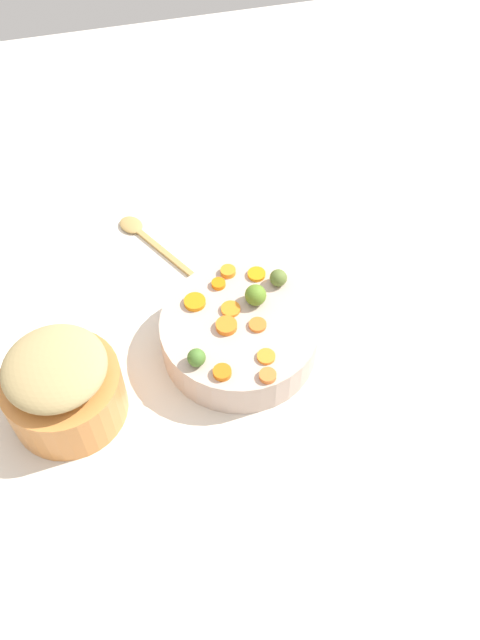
{
  "coord_description": "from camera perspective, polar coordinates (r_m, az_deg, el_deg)",
  "views": [
    {
      "loc": [
        -0.19,
        -0.68,
        1.03
      ],
      "look_at": [
        -0.02,
        -0.0,
        0.11
      ],
      "focal_mm": 36.55,
      "sensor_mm": 36.0,
      "label": 1
    }
  ],
  "objects": [
    {
      "name": "tabletop",
      "position": [
        1.24,
        0.73,
        -2.45
      ],
      "size": [
        2.4,
        2.4,
        0.02
      ],
      "primitive_type": "cube",
      "color": "silver",
      "rests_on": "ground"
    },
    {
      "name": "serving_bowl_carrots",
      "position": [
        1.19,
        -0.0,
        -1.42
      ],
      "size": [
        0.29,
        0.29,
        0.08
      ],
      "primitive_type": "cylinder",
      "color": "#BEA797",
      "rests_on": "tabletop"
    },
    {
      "name": "metal_pot",
      "position": [
        1.15,
        -15.05,
        -6.24
      ],
      "size": [
        0.2,
        0.2,
        0.11
      ],
      "primitive_type": "cylinder",
      "color": "#C97D3C",
      "rests_on": "tabletop"
    },
    {
      "name": "stuffing_mound",
      "position": [
        1.08,
        -15.94,
        -4.04
      ],
      "size": [
        0.17,
        0.17,
        0.06
      ],
      "primitive_type": "ellipsoid",
      "color": "tan",
      "rests_on": "metal_pot"
    },
    {
      "name": "carrot_slice_0",
      "position": [
        1.12,
        2.3,
        -3.21
      ],
      "size": [
        0.04,
        0.04,
        0.01
      ],
      "primitive_type": "cylinder",
      "rotation": [
        0.0,
        0.0,
        2.13
      ],
      "color": "orange",
      "rests_on": "serving_bowl_carrots"
    },
    {
      "name": "carrot_slice_1",
      "position": [
        1.18,
        -0.83,
        0.96
      ],
      "size": [
        0.04,
        0.04,
        0.01
      ],
      "primitive_type": "cylinder",
      "rotation": [
        0.0,
        0.0,
        3.3
      ],
      "color": "orange",
      "rests_on": "serving_bowl_carrots"
    },
    {
      "name": "carrot_slice_2",
      "position": [
        1.15,
        -1.2,
        -0.51
      ],
      "size": [
        0.05,
        0.05,
        0.01
      ],
      "primitive_type": "cylinder",
      "rotation": [
        0.0,
        0.0,
        1.31
      ],
      "color": "orange",
      "rests_on": "serving_bowl_carrots"
    },
    {
      "name": "carrot_slice_3",
      "position": [
        1.23,
        -1.06,
        4.28
      ],
      "size": [
        0.04,
        0.04,
        0.01
      ],
      "primitive_type": "cylinder",
      "rotation": [
        0.0,
        0.0,
        1.93
      ],
      "color": "orange",
      "rests_on": "serving_bowl_carrots"
    },
    {
      "name": "carrot_slice_4",
      "position": [
        1.19,
        -3.98,
        1.59
      ],
      "size": [
        0.04,
        0.04,
        0.01
      ],
      "primitive_type": "cylinder",
      "rotation": [
        0.0,
        0.0,
        4.79
      ],
      "color": "orange",
      "rests_on": "serving_bowl_carrots"
    },
    {
      "name": "carrot_slice_5",
      "position": [
        1.1,
        -1.57,
        -4.59
      ],
      "size": [
        0.03,
        0.03,
        0.01
      ],
      "primitive_type": "cylinder",
      "rotation": [
        0.0,
        0.0,
        1.55
      ],
      "color": "orange",
      "rests_on": "serving_bowl_carrots"
    },
    {
      "name": "carrot_slice_6",
      "position": [
        1.23,
        1.46,
        4.03
      ],
      "size": [
        0.05,
        0.05,
        0.01
      ],
      "primitive_type": "cylinder",
      "rotation": [
        0.0,
        0.0,
        2.67
      ],
      "color": "orange",
      "rests_on": "serving_bowl_carrots"
    },
    {
      "name": "carrot_slice_7",
      "position": [
        1.16,
        1.55,
        -0.43
      ],
      "size": [
        0.04,
        0.04,
        0.01
      ],
      "primitive_type": "cylinder",
      "rotation": [
        0.0,
        0.0,
        1.41
      ],
      "color": "orange",
      "rests_on": "serving_bowl_carrots"
    },
    {
      "name": "carrot_slice_8",
      "position": [
        1.09,
        2.28,
        -4.92
      ],
      "size": [
        0.04,
        0.04,
        0.01
      ],
      "primitive_type": "cylinder",
      "rotation": [
        0.0,
        0.0,
        1.3
      ],
      "color": "orange",
      "rests_on": "serving_bowl_carrots"
    },
    {
      "name": "carrot_slice_9",
      "position": [
        1.21,
        -1.89,
        3.19
      ],
      "size": [
        0.03,
        0.03,
        0.01
      ],
      "primitive_type": "cylinder",
      "rotation": [
        0.0,
        0.0,
        3.32
      ],
      "color": "orange",
      "rests_on": "serving_bowl_carrots"
    },
    {
      "name": "brussels_sprout_0",
      "position": [
        1.21,
        3.38,
        3.71
      ],
      "size": [
        0.03,
        0.03,
        0.03
      ],
      "primitive_type": "sphere",
      "color": "#586B2E",
      "rests_on": "serving_bowl_carrots"
    },
    {
      "name": "brussels_sprout_1",
      "position": [
        1.1,
        -3.83,
        -3.3
      ],
      "size": [
        0.03,
        0.03,
        0.03
      ],
      "primitive_type": "sphere",
      "color": "#47732B",
      "rests_on": "serving_bowl_carrots"
    },
    {
      "name": "brussels_sprout_2",
      "position": [
        1.18,
        1.37,
        2.2
      ],
      "size": [
        0.04,
        0.04,
        0.04
      ],
      "primitive_type": "sphere",
      "color": "#587E24",
      "rests_on": "serving_bowl_carrots"
    },
    {
      "name": "wooden_spoon",
      "position": [
        1.42,
        -8.27,
        7.23
      ],
      "size": [
        0.15,
        0.24,
        0.01
      ],
      "color": "#AD894C",
      "rests_on": "tabletop"
    }
  ]
}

